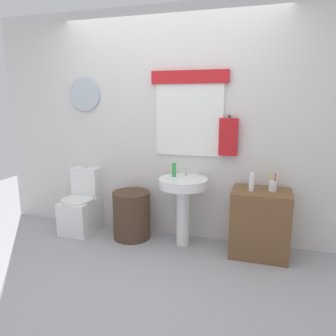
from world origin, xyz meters
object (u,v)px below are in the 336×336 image
wooden_cabinet (260,223)px  toothbrush_cup (273,186)px  laundry_hamper (132,215)px  toilet (82,207)px  pedestal_sink (183,194)px  lotion_bottle (252,182)px  soap_bottle (174,170)px

wooden_cabinet → toothbrush_cup: toothbrush_cup is taller
laundry_hamper → wooden_cabinet: size_ratio=0.80×
toilet → wooden_cabinet: bearing=-1.0°
toilet → pedestal_sink: size_ratio=1.03×
wooden_cabinet → lotion_bottle: size_ratio=3.79×
pedestal_sink → toothbrush_cup: (0.92, 0.02, 0.17)m
toilet → soap_bottle: size_ratio=5.05×
wooden_cabinet → toothbrush_cup: size_ratio=3.75×
laundry_hamper → lotion_bottle: lotion_bottle is taller
toilet → toothbrush_cup: bearing=-0.4°
pedestal_sink → laundry_hamper: bearing=180.0°
wooden_cabinet → lotion_bottle: (-0.10, -0.04, 0.44)m
wooden_cabinet → toothbrush_cup: (0.10, 0.02, 0.40)m
pedestal_sink → soap_bottle: bearing=157.4°
wooden_cabinet → soap_bottle: (-0.94, 0.05, 0.49)m
pedestal_sink → toothbrush_cup: 0.94m
laundry_hamper → pedestal_sink: (0.62, 0.00, 0.30)m
laundry_hamper → wooden_cabinet: bearing=0.0°
toilet → toothbrush_cup: 2.27m
soap_bottle → toothbrush_cup: bearing=-1.6°
toothbrush_cup → pedestal_sink: bearing=-178.8°
lotion_bottle → toothbrush_cup: (0.21, 0.06, -0.04)m
laundry_hamper → soap_bottle: size_ratio=3.58×
toilet → toothbrush_cup: toothbrush_cup is taller
lotion_bottle → toothbrush_cup: size_ratio=0.99×
lotion_bottle → laundry_hamper: bearing=178.3°
toilet → toothbrush_cup: size_ratio=4.24×
wooden_cabinet → toilet: bearing=179.0°
toilet → pedestal_sink: bearing=-1.6°
pedestal_sink → wooden_cabinet: size_ratio=1.10×
soap_bottle → toothbrush_cup: 1.05m
laundry_hamper → toothbrush_cup: bearing=0.7°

